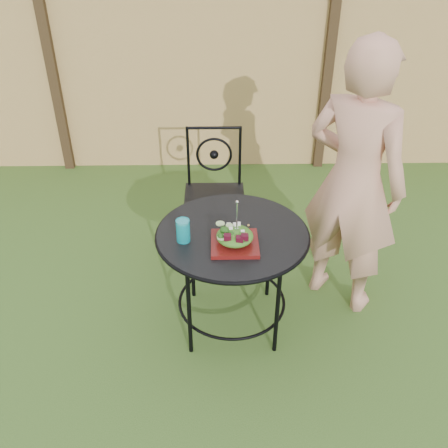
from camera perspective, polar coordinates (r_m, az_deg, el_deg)
name	(u,v)px	position (r m, az deg, el deg)	size (l,w,h in m)	color
ground	(184,307)	(3.53, -4.54, -9.38)	(60.00, 60.00, 0.00)	#244215
fence	(191,75)	(4.99, -3.77, 16.64)	(8.00, 0.12, 1.90)	#E2B56F
patio_table	(232,251)	(3.04, 0.95, -3.09)	(0.92, 0.92, 0.72)	black
patio_chair	(214,189)	(3.85, -1.10, 4.03)	(0.46, 0.46, 0.95)	black
diner	(354,183)	(3.20, 14.59, 4.53)	(0.66, 0.43, 1.81)	tan
salad_plate	(235,243)	(2.85, 1.23, -2.24)	(0.27, 0.27, 0.02)	#410E09
salad	(235,236)	(2.82, 1.24, -1.38)	(0.21, 0.21, 0.08)	#235614
fork	(237,217)	(2.74, 1.48, 0.84)	(0.01, 0.01, 0.18)	silver
drinking_glass	(183,231)	(2.86, -4.70, -0.75)	(0.08, 0.08, 0.14)	#0E96A2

